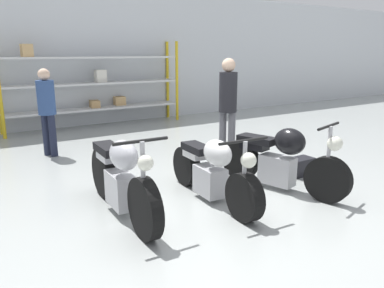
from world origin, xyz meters
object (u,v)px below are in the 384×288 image
Objects in this scene: motorcycle_white at (212,171)px; person_near_rack at (228,101)px; motorcycle_silver at (121,178)px; shelving_rack at (95,83)px; person_browsing at (47,106)px; motorcycle_black at (281,159)px; toolbox at (300,167)px.

person_near_rack is (1.36, 1.45, 0.68)m from motorcycle_white.
shelving_rack is at bearing 166.38° from motorcycle_silver.
motorcycle_silver is 3.28m from person_browsing.
motorcycle_black is at bearing 52.89° from person_near_rack.
person_browsing reaches higher than toolbox.
motorcycle_silver is 1.14× the size of person_near_rack.
motorcycle_black is at bearing 93.57° from person_browsing.
motorcycle_silver is at bearing -1.12° from person_near_rack.
shelving_rack reaches higher than motorcycle_black.
person_browsing is at bearing 132.89° from toolbox.
shelving_rack is 5.95m from toolbox.
person_browsing reaches higher than motorcycle_silver.
person_browsing reaches higher than motorcycle_black.
shelving_rack reaches higher than toolbox.
motorcycle_silver is (-1.56, -5.57, -0.66)m from shelving_rack.
motorcycle_black is 4.38m from person_browsing.
shelving_rack is at bearing -155.35° from person_browsing.
person_browsing is 4.65m from toolbox.
person_near_rack is 1.70m from toolbox.
shelving_rack is 2.23× the size of motorcycle_silver.
person_near_rack is at bearing 139.92° from motorcycle_white.
motorcycle_black is at bearing 81.75° from motorcycle_silver.
shelving_rack is 2.54× the size of person_near_rack.
person_browsing is at bearing -162.28° from motorcycle_black.
motorcycle_white is 1.09× the size of person_near_rack.
motorcycle_black is at bearing -158.65° from toolbox.
motorcycle_white is at bearing -114.97° from motorcycle_black.
toolbox is (1.81, 0.11, -0.27)m from motorcycle_white.
motorcycle_silver reaches higher than motorcycle_white.
motorcycle_white is (1.18, -0.22, -0.06)m from motorcycle_silver.
motorcycle_silver reaches higher than motorcycle_black.
person_near_rack reaches higher than motorcycle_white.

